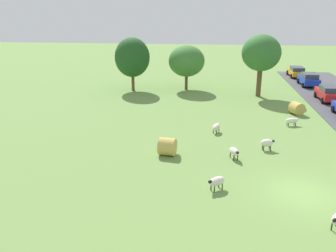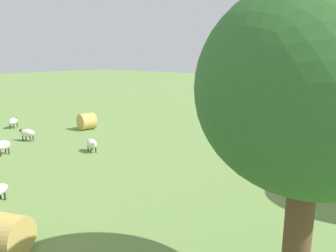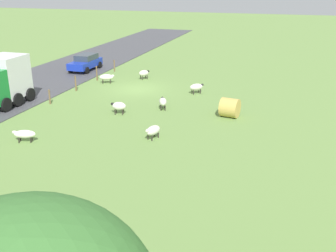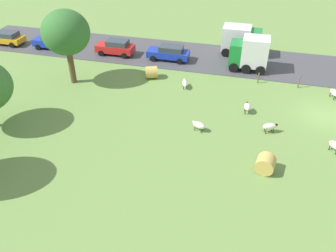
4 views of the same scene
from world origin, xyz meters
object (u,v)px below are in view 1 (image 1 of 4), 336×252
at_px(sheep_2, 267,143).
at_px(car_3, 297,71).
at_px(hay_bale_0, 297,108).
at_px(tree_0, 261,53).
at_px(tree_2, 132,57).
at_px(sheep_4, 234,152).
at_px(sheep_1, 216,127).
at_px(sheep_5, 217,181).
at_px(sheep_6, 292,121).
at_px(car_0, 328,93).
at_px(tree_1, 187,61).
at_px(hay_bale_1, 167,147).
at_px(car_4, 309,79).

xyz_separation_m(sheep_2, car_3, (8.46, 29.29, 0.28)).
distance_m(sheep_2, hay_bale_0, 10.60).
bearing_deg(car_3, tree_0, -119.42).
bearing_deg(tree_2, tree_0, -5.21).
distance_m(sheep_2, car_3, 30.48).
bearing_deg(sheep_2, tree_0, 85.11).
distance_m(sheep_4, car_3, 33.04).
distance_m(sheep_1, sheep_5, 9.99).
bearing_deg(tree_2, sheep_2, -53.17).
distance_m(sheep_2, tree_0, 17.46).
relative_size(sheep_4, sheep_6, 0.92).
bearing_deg(sheep_2, hay_bale_0, 66.44).
relative_size(car_0, car_3, 0.97).
relative_size(sheep_2, car_3, 0.24).
xyz_separation_m(sheep_2, sheep_4, (-2.49, -1.88, -0.02)).
relative_size(sheep_6, car_3, 0.30).
height_order(sheep_2, tree_0, tree_0).
bearing_deg(sheep_1, tree_1, 102.33).
relative_size(hay_bale_1, car_3, 0.29).
bearing_deg(car_0, sheep_1, -136.38).
bearing_deg(tree_1, tree_2, -169.30).
relative_size(hay_bale_0, car_0, 0.28).
height_order(sheep_1, sheep_2, sheep_2).
relative_size(sheep_4, car_4, 0.29).
relative_size(sheep_6, tree_0, 0.19).
height_order(sheep_1, hay_bale_1, hay_bale_1).
bearing_deg(sheep_6, sheep_5, -118.49).
bearing_deg(tree_2, sheep_1, -55.80).
height_order(sheep_2, hay_bale_1, hay_bale_1).
relative_size(hay_bale_0, hay_bale_1, 0.95).
bearing_deg(car_4, sheep_1, -122.01).
distance_m(sheep_6, car_3, 23.87).
bearing_deg(tree_2, hay_bale_1, -71.98).
xyz_separation_m(sheep_4, hay_bale_0, (6.73, 11.60, 0.04)).
height_order(sheep_6, tree_0, tree_0).
bearing_deg(car_3, tree_2, -153.39).
distance_m(sheep_4, hay_bale_0, 13.41).
distance_m(sheep_6, tree_0, 11.80).
bearing_deg(car_3, sheep_5, -108.88).
height_order(hay_bale_0, tree_0, tree_0).
relative_size(sheep_1, hay_bale_1, 0.95).
relative_size(sheep_4, car_0, 0.29).
relative_size(sheep_2, sheep_6, 0.80).
xyz_separation_m(tree_1, car_0, (15.89, -4.16, -2.64)).
xyz_separation_m(sheep_4, car_3, (10.95, 31.17, 0.29)).
height_order(sheep_2, car_3, car_3).
height_order(sheep_4, tree_0, tree_0).
bearing_deg(tree_1, car_4, 13.20).
xyz_separation_m(sheep_5, hay_bale_0, (8.02, 16.23, 0.05)).
height_order(sheep_2, car_4, car_4).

